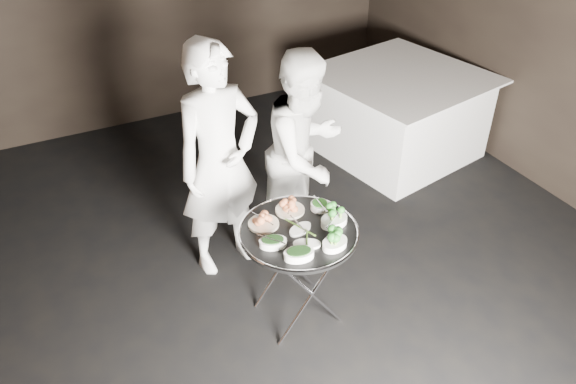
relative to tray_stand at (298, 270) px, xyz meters
name	(u,v)px	position (x,y,z in m)	size (l,w,h in m)	color
floor	(275,336)	(-0.22, -0.09, -0.43)	(6.00, 7.00, 0.05)	black
tray_stand	(298,270)	(0.00, 0.00, 0.00)	(0.50, 0.42, 0.73)	silver
serving_tray	(299,232)	(0.00, 0.00, 0.33)	(0.77, 0.77, 0.04)	black
potato_plate_a	(263,221)	(-0.17, 0.15, 0.37)	(0.20, 0.20, 0.07)	beige
potato_plate_b	(290,207)	(0.04, 0.21, 0.37)	(0.19, 0.19, 0.07)	beige
greens_bowl	(320,205)	(0.23, 0.14, 0.37)	(0.13, 0.13, 0.07)	white
asparagus_plate_a	(300,228)	(0.01, 0.00, 0.35)	(0.20, 0.15, 0.04)	white
asparagus_plate_b	(307,243)	(-0.02, -0.15, 0.35)	(0.20, 0.16, 0.03)	white
spinach_bowl_a	(273,242)	(-0.21, -0.06, 0.37)	(0.20, 0.16, 0.07)	white
spinach_bowl_b	(299,253)	(-0.12, -0.23, 0.37)	(0.21, 0.16, 0.08)	white
broccoli_bowl_a	(334,219)	(0.23, -0.04, 0.37)	(0.21, 0.16, 0.08)	white
broccoli_bowl_b	(335,242)	(0.12, -0.23, 0.37)	(0.20, 0.17, 0.07)	white
serving_utensils	(296,218)	(0.02, 0.07, 0.39)	(0.59, 0.42, 0.01)	silver
waiter_left	(219,163)	(-0.23, 0.77, 0.48)	(0.65, 0.43, 1.78)	white
waiter_right	(306,153)	(0.44, 0.73, 0.40)	(0.78, 0.61, 1.61)	white
dining_table	(397,114)	(1.93, 1.55, 0.01)	(1.46, 1.46, 0.84)	white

